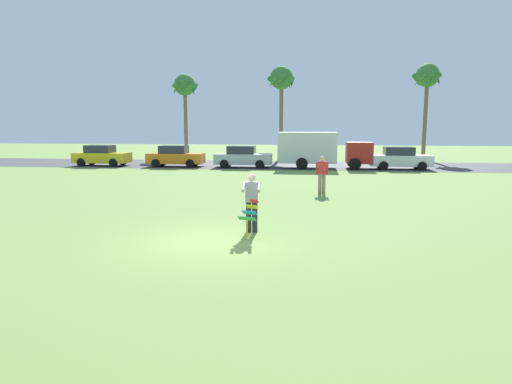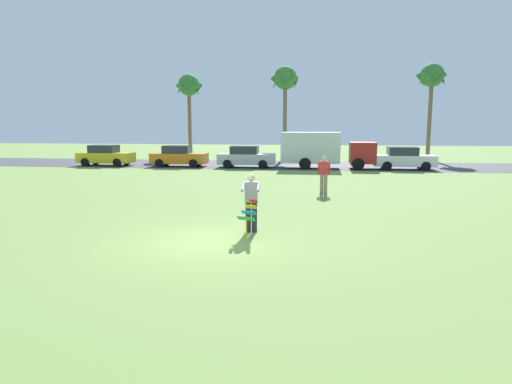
% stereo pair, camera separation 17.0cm
% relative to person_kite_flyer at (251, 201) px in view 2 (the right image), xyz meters
% --- Properties ---
extents(ground_plane, '(120.00, 120.00, 0.00)m').
position_rel_person_kite_flyer_xyz_m(ground_plane, '(-0.98, -1.17, -0.95)').
color(ground_plane, olive).
extents(road_strip, '(120.00, 8.00, 0.01)m').
position_rel_person_kite_flyer_xyz_m(road_strip, '(-0.98, 22.44, -0.95)').
color(road_strip, '#424247').
rests_on(road_strip, ground).
extents(person_kite_flyer, '(0.58, 0.69, 1.73)m').
position_rel_person_kite_flyer_xyz_m(person_kite_flyer, '(0.00, 0.00, 0.00)').
color(person_kite_flyer, '#26262B').
rests_on(person_kite_flyer, ground).
extents(kite_held, '(0.53, 0.71, 1.06)m').
position_rel_person_kite_flyer_xyz_m(kite_held, '(0.03, -0.68, -0.25)').
color(kite_held, red).
rests_on(kite_held, ground).
extents(parked_car_yellow, '(4.22, 1.88, 1.60)m').
position_rel_person_kite_flyer_xyz_m(parked_car_yellow, '(-14.50, 20.04, -0.18)').
color(parked_car_yellow, yellow).
rests_on(parked_car_yellow, ground).
extents(parked_car_orange, '(4.23, 1.89, 1.60)m').
position_rel_person_kite_flyer_xyz_m(parked_car_orange, '(-8.60, 20.04, -0.18)').
color(parked_car_orange, orange).
rests_on(parked_car_orange, ground).
extents(parked_car_silver, '(4.22, 1.88, 1.60)m').
position_rel_person_kite_flyer_xyz_m(parked_car_silver, '(-3.42, 20.04, -0.18)').
color(parked_car_silver, silver).
rests_on(parked_car_silver, ground).
extents(parked_truck_red_cab, '(6.71, 2.13, 2.62)m').
position_rel_person_kite_flyer_xyz_m(parked_truck_red_cab, '(2.15, 20.04, 0.46)').
color(parked_truck_red_cab, '#B2231E').
rests_on(parked_truck_red_cab, ground).
extents(parked_car_white, '(4.22, 1.88, 1.60)m').
position_rel_person_kite_flyer_xyz_m(parked_car_white, '(7.91, 20.04, -0.18)').
color(parked_car_white, white).
rests_on(parked_car_white, ground).
extents(palm_tree_left_near, '(2.58, 2.71, 8.09)m').
position_rel_person_kite_flyer_xyz_m(palm_tree_left_near, '(-10.88, 30.89, 5.76)').
color(palm_tree_left_near, brown).
rests_on(palm_tree_left_near, ground).
extents(palm_tree_right_near, '(2.58, 2.71, 8.45)m').
position_rel_person_kite_flyer_xyz_m(palm_tree_right_near, '(-1.24, 29.09, 6.09)').
color(palm_tree_right_near, brown).
rests_on(palm_tree_right_near, ground).
extents(palm_tree_centre_far, '(2.58, 2.71, 8.63)m').
position_rel_person_kite_flyer_xyz_m(palm_tree_centre_far, '(11.87, 30.27, 6.25)').
color(palm_tree_centre_far, brown).
rests_on(palm_tree_centre_far, ground).
extents(person_walker_near, '(0.57, 0.23, 1.73)m').
position_rel_person_kite_flyer_xyz_m(person_walker_near, '(2.18, 7.88, -0.02)').
color(person_walker_near, gray).
rests_on(person_walker_near, ground).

